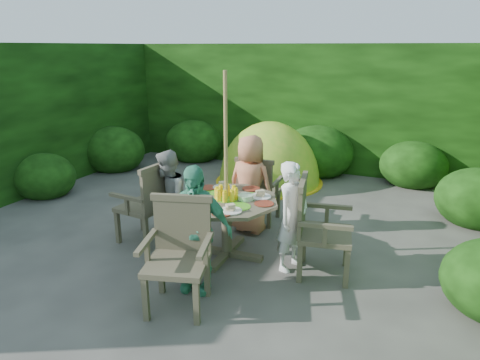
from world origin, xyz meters
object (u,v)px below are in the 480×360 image
at_px(garden_chair_left, 148,202).
at_px(child_back, 250,184).
at_px(garden_chair_right, 317,226).
at_px(child_left, 168,199).
at_px(parasol_pole, 226,169).
at_px(child_right, 292,217).
at_px(garden_chair_back, 258,189).
at_px(patio_table, 227,208).
at_px(child_front, 195,229).
at_px(dome_tent, 269,182).
at_px(garden_chair_front, 179,252).

distance_m(garden_chair_left, child_back, 1.36).
height_order(garden_chair_right, child_left, child_left).
distance_m(parasol_pole, child_right, 0.93).
bearing_deg(child_left, garden_chair_back, 124.63).
distance_m(patio_table, parasol_pole, 0.48).
distance_m(child_front, dome_tent, 3.87).
bearing_deg(child_left, garden_chair_left, -106.95).
xyz_separation_m(garden_chair_right, child_right, (-0.29, 0.01, 0.07)).
relative_size(garden_chair_right, garden_chair_back, 1.11).
relative_size(patio_table, garden_chair_back, 1.36).
distance_m(garden_chair_back, child_front, 1.90).
relative_size(patio_table, dome_tent, 0.56).
relative_size(patio_table, child_left, 1.05).
distance_m(child_right, child_back, 1.13).
bearing_deg(child_front, garden_chair_left, 137.77).
bearing_deg(garden_chair_right, garden_chair_left, 81.00).
relative_size(garden_chair_front, dome_tent, 0.45).
xyz_separation_m(child_left, dome_tent, (0.26, 3.00, -0.62)).
height_order(child_back, dome_tent, child_back).
bearing_deg(dome_tent, child_front, -66.22).
height_order(garden_chair_left, garden_chair_back, garden_chair_left).
relative_size(garden_chair_right, child_left, 0.85).
relative_size(child_back, dome_tent, 0.58).
bearing_deg(parasol_pole, dome_tent, 100.29).
relative_size(garden_chair_right, garden_chair_left, 1.03).
height_order(parasol_pole, garden_chair_left, parasol_pole).
relative_size(garden_chair_right, child_back, 0.79).
relative_size(garden_chair_right, garden_chair_front, 1.02).
distance_m(garden_chair_right, garden_chair_left, 2.18).
distance_m(parasol_pole, garden_chair_left, 1.22).
distance_m(garden_chair_left, child_left, 0.30).
xyz_separation_m(parasol_pole, garden_chair_right, (1.09, 0.02, -0.54)).
bearing_deg(garden_chair_front, parasol_pole, 74.24).
height_order(garden_chair_right, child_right, child_right).
bearing_deg(patio_table, child_back, 91.99).
height_order(garden_chair_back, child_back, child_back).
xyz_separation_m(garden_chair_left, child_right, (1.89, 0.07, 0.08)).
relative_size(patio_table, garden_chair_right, 1.23).
bearing_deg(dome_tent, garden_chair_right, -45.88).
bearing_deg(parasol_pole, child_back, 91.69).
bearing_deg(patio_table, child_left, -178.24).
bearing_deg(child_right, parasol_pole, 107.67).
relative_size(garden_chair_right, dome_tent, 0.46).
distance_m(garden_chair_right, garden_chair_front, 1.55).
relative_size(child_left, dome_tent, 0.54).
relative_size(garden_chair_left, child_back, 0.76).
bearing_deg(child_back, child_left, 53.30).
relative_size(patio_table, garden_chair_front, 1.25).
relative_size(garden_chair_right, child_right, 0.84).
distance_m(garden_chair_front, child_right, 1.37).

